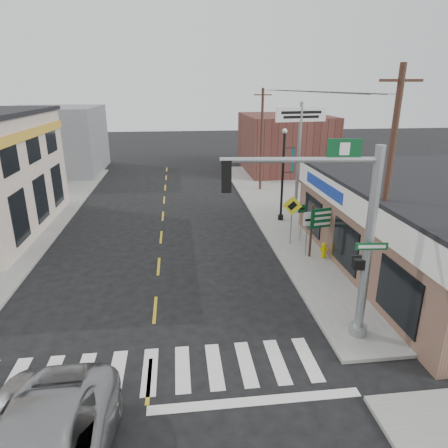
{
  "coord_description": "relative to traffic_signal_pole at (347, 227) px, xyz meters",
  "views": [
    {
      "loc": [
        1.07,
        -9.9,
        8.3
      ],
      "look_at": [
        2.95,
        5.85,
        2.8
      ],
      "focal_mm": 32.0,
      "sensor_mm": 36.0,
      "label": 1
    }
  ],
  "objects": [
    {
      "name": "ground",
      "position": [
        -6.3,
        -1.36,
        -4.12
      ],
      "size": [
        140.0,
        140.0,
        0.0
      ],
      "primitive_type": "plane",
      "color": "black",
      "rests_on": "ground"
    },
    {
      "name": "sidewalk_right",
      "position": [
        2.7,
        11.64,
        -4.05
      ],
      "size": [
        6.0,
        38.0,
        0.13
      ],
      "primitive_type": "cube",
      "color": "gray",
      "rests_on": "ground"
    },
    {
      "name": "sidewalk_left",
      "position": [
        -15.3,
        11.64,
        -4.05
      ],
      "size": [
        6.0,
        38.0,
        0.13
      ],
      "primitive_type": "cube",
      "color": "gray",
      "rests_on": "ground"
    },
    {
      "name": "center_line",
      "position": [
        -6.3,
        6.64,
        -4.11
      ],
      "size": [
        0.12,
        56.0,
        0.01
      ],
      "primitive_type": "cube",
      "color": "gold",
      "rests_on": "ground"
    },
    {
      "name": "crosswalk",
      "position": [
        -6.3,
        -0.96,
        -4.11
      ],
      "size": [
        11.0,
        2.2,
        0.01
      ],
      "primitive_type": "cube",
      "color": "silver",
      "rests_on": "ground"
    },
    {
      "name": "bldg_distant_right",
      "position": [
        5.7,
        28.64,
        -1.32
      ],
      "size": [
        8.0,
        10.0,
        5.6
      ],
      "primitive_type": "cube",
      "color": "brown",
      "rests_on": "ground"
    },
    {
      "name": "bldg_distant_left",
      "position": [
        -17.3,
        30.64,
        -0.92
      ],
      "size": [
        9.0,
        10.0,
        6.4
      ],
      "primitive_type": "cube",
      "color": "slate",
      "rests_on": "ground"
    },
    {
      "name": "traffic_signal_pole",
      "position": [
        0.0,
        0.0,
        0.0
      ],
      "size": [
        5.3,
        0.39,
        6.71
      ],
      "rotation": [
        0.0,
        0.0,
        -0.1
      ],
      "color": "#93989C",
      "rests_on": "sidewalk_right"
    },
    {
      "name": "guide_sign",
      "position": [
        1.9,
        6.63,
        -2.21
      ],
      "size": [
        1.57,
        0.13,
        2.74
      ],
      "rotation": [
        0.0,
        0.0,
        0.19
      ],
      "color": "#472C21",
      "rests_on": "sidewalk_right"
    },
    {
      "name": "fire_hydrant",
      "position": [
        1.91,
        6.47,
        -3.57
      ],
      "size": [
        0.24,
        0.24,
        0.78
      ],
      "rotation": [
        0.0,
        0.0,
        0.01
      ],
      "color": "#C0BA00",
      "rests_on": "sidewalk_right"
    },
    {
      "name": "ped_crossing_sign",
      "position": [
        0.75,
        8.4,
        -2.13
      ],
      "size": [
        1.05,
        0.07,
        2.71
      ],
      "rotation": [
        0.0,
        0.0,
        -0.35
      ],
      "color": "gray",
      "rests_on": "sidewalk_right"
    },
    {
      "name": "lamp_post",
      "position": [
        1.35,
        12.57,
        -0.65
      ],
      "size": [
        0.75,
        0.59,
        5.76
      ],
      "rotation": [
        0.0,
        0.0,
        0.43
      ],
      "color": "black",
      "rests_on": "sidewalk_right"
    },
    {
      "name": "dance_center_sign",
      "position": [
        2.7,
        14.05,
        1.42
      ],
      "size": [
        3.41,
        0.21,
        7.24
      ],
      "rotation": [
        0.0,
        0.0,
        0.15
      ],
      "color": "gray",
      "rests_on": "sidewalk_right"
    },
    {
      "name": "bare_tree",
      "position": [
        3.95,
        3.73,
        -0.34
      ],
      "size": [
        2.32,
        2.32,
        4.63
      ],
      "rotation": [
        0.0,
        0.0,
        0.38
      ],
      "color": "black",
      "rests_on": "sidewalk_right"
    },
    {
      "name": "shrub_front",
      "position": [
        4.31,
        1.93,
        -3.47
      ],
      "size": [
        1.39,
        1.39,
        1.04
      ],
      "primitive_type": "ellipsoid",
      "color": "#1A3A1A",
      "rests_on": "sidewalk_right"
    },
    {
      "name": "shrub_back",
      "position": [
        4.21,
        4.25,
        -3.62
      ],
      "size": [
        0.97,
        0.97,
        0.73
      ],
      "primitive_type": "ellipsoid",
      "color": "black",
      "rests_on": "sidewalk_right"
    },
    {
      "name": "utility_pole_near",
      "position": [
        2.52,
        2.41,
        0.59
      ],
      "size": [
        1.55,
        0.23,
        8.93
      ],
      "rotation": [
        0.0,
        0.0,
        -0.01
      ],
      "color": "#4D2C1F",
      "rests_on": "sidewalk_right"
    },
    {
      "name": "utility_pole_far",
      "position": [
        1.63,
        20.71,
        0.14
      ],
      "size": [
        1.4,
        0.21,
        8.05
      ],
      "rotation": [
        0.0,
        0.0,
        -0.0
      ],
      "color": "#3E231B",
      "rests_on": "sidewalk_right"
    }
  ]
}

